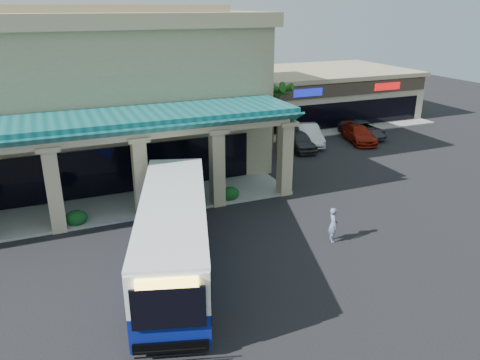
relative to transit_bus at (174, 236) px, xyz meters
name	(u,v)px	position (x,y,z in m)	size (l,w,h in m)	color
ground	(226,248)	(2.81, 1.00, -1.72)	(110.00, 110.00, 0.00)	black
main_building	(33,92)	(-5.19, 17.00, 3.95)	(30.80, 14.80, 11.35)	tan
arcade	(42,173)	(-5.19, 7.80, 1.13)	(30.00, 6.20, 5.70)	#0F565B
strip_mall	(302,94)	(20.81, 25.00, 0.73)	(22.50, 12.50, 4.90)	beige
palm_0	(279,120)	(11.31, 12.00, 1.58)	(2.40, 2.40, 6.60)	#164713
palm_1	(272,116)	(12.31, 15.00, 1.18)	(2.40, 2.40, 5.80)	#164713
broadleaf_tree	(227,112)	(10.31, 20.00, 0.68)	(2.60, 2.60, 4.81)	#0E3E14
transit_bus	(174,236)	(0.00, 0.00, 0.00)	(2.87, 12.32, 3.44)	navy
pedestrian	(333,225)	(8.11, -0.42, -0.80)	(0.67, 0.44, 1.83)	slate
car_silver	(299,141)	(14.53, 14.34, -0.95)	(1.82, 4.51, 1.54)	#2F3032
car_white	(308,134)	(16.03, 15.56, -0.87)	(1.79, 5.14, 1.69)	silver
car_red	(359,134)	(20.48, 14.32, -1.02)	(1.97, 4.85, 1.41)	maroon
car_gray	(363,129)	(21.83, 15.60, -1.02)	(2.33, 5.06, 1.41)	#32383D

